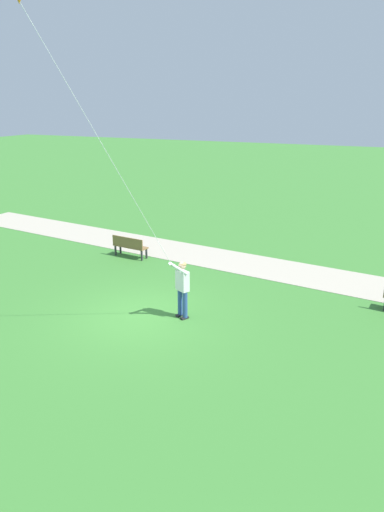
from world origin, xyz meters
TOP-DOWN VIEW (x-y plane):
  - ground_plane at (0.00, 0.00)m, footprint 120.00×120.00m
  - walkway_path at (-5.69, 2.00)m, footprint 5.94×32.07m
  - person_kite_flyer at (-0.43, 1.18)m, footprint 0.62×0.51m
  - park_bench_near_walkway at (-4.58, -3.15)m, footprint 0.60×1.54m

SIDE VIEW (x-z plane):
  - ground_plane at x=0.00m, z-range 0.00..0.00m
  - walkway_path at x=-5.69m, z-range 0.00..0.02m
  - park_bench_near_walkway at x=-4.58m, z-range 0.07..0.95m
  - person_kite_flyer at x=-0.43m, z-range 0.13..1.96m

